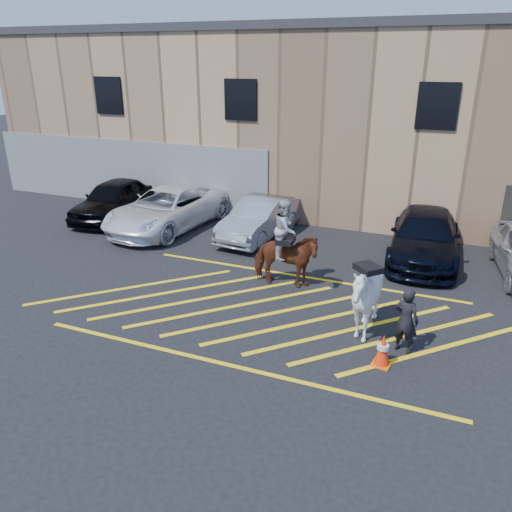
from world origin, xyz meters
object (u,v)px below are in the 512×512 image
at_px(mounted_bay, 285,252).
at_px(traffic_cone, 383,350).
at_px(car_black_suv, 114,199).
at_px(car_blue_suv, 425,236).
at_px(handler, 406,320).
at_px(car_silver_sedan, 260,218).
at_px(saddled_white, 366,298).
at_px(car_white_pickup, 168,209).

height_order(mounted_bay, traffic_cone, mounted_bay).
relative_size(car_black_suv, car_blue_suv, 0.88).
bearing_deg(handler, car_black_suv, -8.01).
height_order(car_silver_sedan, traffic_cone, car_silver_sedan).
bearing_deg(car_blue_suv, car_black_suv, 178.03).
relative_size(handler, traffic_cone, 2.09).
xyz_separation_m(car_black_suv, saddled_white, (11.10, -5.50, 0.19)).
distance_m(car_blue_suv, traffic_cone, 6.72).
xyz_separation_m(car_silver_sedan, traffic_cone, (5.41, -6.63, -0.34)).
distance_m(car_black_suv, traffic_cone, 13.44).
relative_size(car_white_pickup, traffic_cone, 7.56).
relative_size(car_black_suv, car_silver_sedan, 1.06).
relative_size(handler, mounted_bay, 0.60).
xyz_separation_m(car_blue_suv, handler, (0.08, -5.97, 0.02)).
height_order(car_black_suv, car_blue_suv, car_black_suv).
xyz_separation_m(car_silver_sedan, car_blue_suv, (5.67, 0.07, 0.04)).
distance_m(handler, mounted_bay, 4.18).
bearing_deg(car_silver_sedan, traffic_cone, -45.56).
distance_m(car_blue_suv, handler, 5.97).
height_order(car_blue_suv, traffic_cone, car_blue_suv).
bearing_deg(car_blue_suv, traffic_cone, -94.82).
height_order(car_white_pickup, mounted_bay, mounted_bay).
xyz_separation_m(mounted_bay, traffic_cone, (3.19, -2.95, -0.66)).
bearing_deg(saddled_white, mounted_bay, 144.08).
bearing_deg(saddled_white, car_blue_suv, 81.17).
distance_m(car_black_suv, saddled_white, 12.39).
xyz_separation_m(car_black_suv, car_white_pickup, (2.70, -0.33, -0.00)).
xyz_separation_m(handler, traffic_cone, (-0.35, -0.74, -0.40)).
xyz_separation_m(handler, mounted_bay, (-3.54, 2.22, 0.26)).
relative_size(car_white_pickup, handler, 3.61).
bearing_deg(car_black_suv, saddled_white, -31.50).
relative_size(car_black_suv, traffic_cone, 6.18).
bearing_deg(traffic_cone, car_silver_sedan, 129.19).
relative_size(mounted_bay, traffic_cone, 3.49).
bearing_deg(handler, car_white_pickup, -12.68).
bearing_deg(traffic_cone, handler, 64.68).
bearing_deg(car_white_pickup, traffic_cone, -28.58).
bearing_deg(mounted_bay, car_blue_suv, 47.38).
relative_size(car_silver_sedan, mounted_bay, 1.67).
xyz_separation_m(car_silver_sedan, handler, (5.76, -5.90, 0.06)).
xyz_separation_m(car_white_pickup, handler, (9.35, -5.52, -0.00)).
height_order(handler, traffic_cone, handler).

